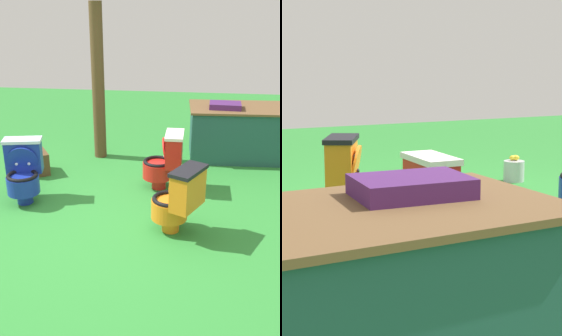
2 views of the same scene
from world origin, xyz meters
TOP-DOWN VIEW (x-y plane):
  - ground at (0.00, 0.00)m, footprint 14.00×14.00m
  - toilet_red at (0.61, 1.13)m, footprint 0.50×0.44m
  - toilet_blue at (-1.00, 0.60)m, footprint 0.49×0.56m
  - toilet_orange at (0.81, 0.08)m, footprint 0.62×0.58m
  - vendor_table at (1.60, 2.39)m, footprint 1.50×0.93m
  - wooden_post at (-0.44, 2.16)m, footprint 0.18×0.18m
  - small_crate at (-1.16, 1.41)m, footprint 0.43×0.46m

SIDE VIEW (x-z plane):
  - ground at x=0.00m, z-range 0.00..0.00m
  - small_crate at x=-1.16m, z-range 0.00..0.30m
  - toilet_red at x=0.61m, z-range 0.01..0.74m
  - toilet_blue at x=-1.00m, z-range 0.01..0.74m
  - toilet_orange at x=0.81m, z-range 0.01..0.74m
  - vendor_table at x=1.60m, z-range -0.03..0.82m
  - wooden_post at x=-0.44m, z-range 0.00..2.20m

